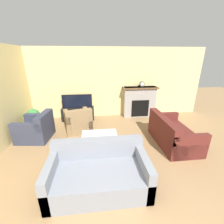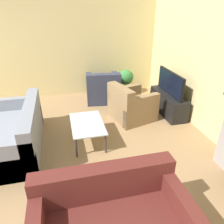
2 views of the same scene
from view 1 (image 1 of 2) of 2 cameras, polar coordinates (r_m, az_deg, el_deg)
The scene contains 11 objects.
wall_back at distance 6.02m, azimuth -4.61°, elevation 10.73°, with size 8.33×0.06×2.70m.
fireplace at distance 6.24m, azimuth 10.35°, elevation 4.09°, with size 1.40×0.41×1.22m.
tv_stand at distance 6.05m, azimuth -12.74°, elevation -0.56°, with size 1.23×0.41×0.49m.
tv at distance 5.89m, azimuth -13.12°, elevation 4.02°, with size 1.12×0.06×0.52m.
couch_sectional at distance 3.08m, azimuth -5.05°, elevation -22.14°, with size 1.82×1.00×0.82m.
couch_loveseat at distance 4.62m, azimuth 21.91°, elevation -7.83°, with size 0.92×1.58×0.82m.
armchair_by_window at distance 5.08m, azimuth -26.94°, elevation -5.96°, with size 0.99×0.96×0.82m.
armchair_accent at distance 5.13m, azimuth -12.79°, elevation -3.79°, with size 1.02×1.03×0.82m.
coffee_table at distance 4.11m, azimuth -4.78°, elevation -8.92°, with size 0.96×0.59×0.39m.
potted_plant at distance 5.76m, azimuth -27.70°, elevation -1.60°, with size 0.43×0.43×0.71m.
mantel_clock at distance 6.10m, azimuth 11.36°, elevation 10.38°, with size 0.18×0.07×0.21m.
Camera 1 is at (-0.20, -1.08, 2.37)m, focal length 24.00 mm.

